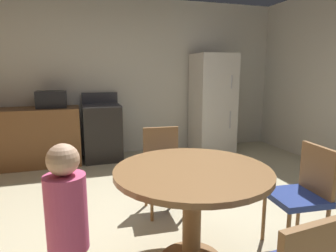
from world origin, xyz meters
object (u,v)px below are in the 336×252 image
at_px(refrigerator, 212,104).
at_px(microwave, 51,99).
at_px(chair_north, 163,164).
at_px(chair_east, 303,191).
at_px(person_child, 68,235).
at_px(dining_table, 192,189).
at_px(oven_range, 102,132).

height_order(refrigerator, microwave, refrigerator).
bearing_deg(chair_north, chair_east, 44.18).
xyz_separation_m(chair_north, person_child, (-0.91, -1.28, 0.08)).
bearing_deg(person_child, chair_north, 33.03).
xyz_separation_m(dining_table, person_child, (-0.86, -0.34, -0.02)).
height_order(chair_east, person_child, person_child).
bearing_deg(chair_east, person_child, 13.02).
bearing_deg(oven_range, person_child, -97.68).
height_order(microwave, chair_north, microwave).
xyz_separation_m(oven_range, microwave, (-0.75, -0.00, 0.56)).
bearing_deg(microwave, person_child, -84.73).
height_order(refrigerator, chair_north, refrigerator).
xyz_separation_m(oven_range, chair_north, (0.46, -2.02, 0.03)).
height_order(oven_range, dining_table, oven_range).
bearing_deg(dining_table, oven_range, 97.96).
xyz_separation_m(refrigerator, chair_east, (-0.61, -2.99, -0.38)).
height_order(dining_table, chair_north, chair_north).
bearing_deg(microwave, chair_north, -58.97).
bearing_deg(person_child, chair_east, -13.28).
height_order(oven_range, refrigerator, refrigerator).
height_order(oven_range, chair_north, oven_range).
relative_size(microwave, dining_table, 0.38).
bearing_deg(microwave, chair_east, -55.29).
xyz_separation_m(microwave, chair_east, (2.10, -3.04, -0.53)).
relative_size(microwave, person_child, 0.40).
xyz_separation_m(dining_table, chair_east, (0.94, -0.08, -0.10)).
bearing_deg(dining_table, refrigerator, 61.95).
bearing_deg(oven_range, chair_east, -66.00).
relative_size(microwave, chair_east, 0.51).
distance_m(chair_north, person_child, 1.57).
relative_size(dining_table, chair_east, 1.32).
xyz_separation_m(refrigerator, person_child, (-2.41, -3.25, -0.30)).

